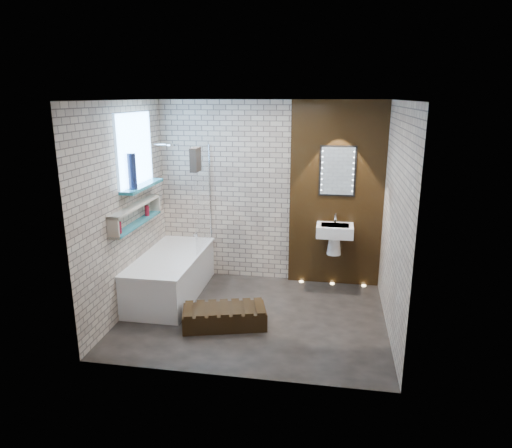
% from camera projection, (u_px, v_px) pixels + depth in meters
% --- Properties ---
extents(ground, '(3.20, 3.20, 0.00)m').
position_uv_depth(ground, '(254.00, 316.00, 5.75)').
color(ground, black).
rests_on(ground, ground).
extents(room_shell, '(3.24, 3.20, 2.60)m').
position_uv_depth(room_shell, '(254.00, 215.00, 5.40)').
color(room_shell, gray).
rests_on(room_shell, ground).
extents(walnut_panel, '(1.30, 0.06, 2.60)m').
position_uv_depth(walnut_panel, '(336.00, 196.00, 6.46)').
color(walnut_panel, black).
rests_on(walnut_panel, ground).
extents(clerestory_window, '(0.18, 1.00, 0.94)m').
position_uv_depth(clerestory_window, '(136.00, 157.00, 5.83)').
color(clerestory_window, '#7FADE0').
rests_on(clerestory_window, room_shell).
extents(display_niche, '(0.14, 1.30, 0.26)m').
position_uv_depth(display_niche, '(136.00, 215.00, 5.82)').
color(display_niche, teal).
rests_on(display_niche, room_shell).
extents(bathtub, '(0.79, 1.74, 0.70)m').
position_uv_depth(bathtub, '(171.00, 275.00, 6.30)').
color(bathtub, white).
rests_on(bathtub, ground).
extents(bath_screen, '(0.01, 0.78, 1.40)m').
position_uv_depth(bath_screen, '(203.00, 198.00, 6.39)').
color(bath_screen, white).
rests_on(bath_screen, bathtub).
extents(towel, '(0.09, 0.24, 0.31)m').
position_uv_depth(towel, '(195.00, 160.00, 5.97)').
color(towel, black).
rests_on(towel, bath_screen).
extents(shower_head, '(0.18, 0.18, 0.02)m').
position_uv_depth(shower_head, '(172.00, 145.00, 6.33)').
color(shower_head, silver).
rests_on(shower_head, room_shell).
extents(washbasin, '(0.50, 0.36, 0.58)m').
position_uv_depth(washbasin, '(335.00, 235.00, 6.41)').
color(washbasin, white).
rests_on(washbasin, walnut_panel).
extents(led_mirror, '(0.50, 0.02, 0.70)m').
position_uv_depth(led_mirror, '(337.00, 171.00, 6.33)').
color(led_mirror, black).
rests_on(led_mirror, walnut_panel).
extents(walnut_step, '(1.05, 0.68, 0.22)m').
position_uv_depth(walnut_step, '(224.00, 317.00, 5.49)').
color(walnut_step, black).
rests_on(walnut_step, ground).
extents(niche_bottles, '(0.06, 0.89, 0.14)m').
position_uv_depth(niche_bottles, '(134.00, 219.00, 5.74)').
color(niche_bottles, maroon).
rests_on(niche_bottles, display_niche).
extents(sill_vases, '(0.10, 0.10, 0.43)m').
position_uv_depth(sill_vases, '(132.00, 171.00, 5.57)').
color(sill_vases, '#131A35').
rests_on(sill_vases, clerestory_window).
extents(floor_uplights, '(0.96, 0.06, 0.01)m').
position_uv_depth(floor_uplights, '(332.00, 284.00, 6.74)').
color(floor_uplights, '#FFD899').
rests_on(floor_uplights, ground).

